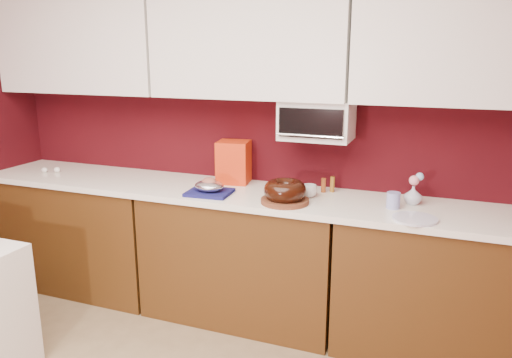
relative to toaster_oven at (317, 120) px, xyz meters
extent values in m
cube|color=#3C080D|center=(-0.45, 0.15, -0.12)|extent=(4.00, 0.02, 2.50)
cube|color=#4A2A0E|center=(-1.78, -0.17, -0.95)|extent=(1.31, 0.58, 0.86)
cube|color=#4A2A0E|center=(-0.45, -0.17, -0.95)|extent=(1.31, 0.58, 0.86)
cube|color=#4A2A0E|center=(0.88, -0.17, -0.95)|extent=(1.31, 0.58, 0.86)
cube|color=white|center=(-0.45, -0.17, -0.49)|extent=(4.00, 0.62, 0.04)
cube|color=white|center=(-1.78, -0.02, 0.48)|extent=(1.31, 0.33, 0.70)
cube|color=white|center=(-0.45, -0.02, 0.48)|extent=(1.31, 0.33, 0.70)
cube|color=white|center=(0.88, -0.02, 0.48)|extent=(1.31, 0.33, 0.70)
cube|color=white|center=(0.00, 0.00, 0.00)|extent=(0.45, 0.30, 0.25)
cube|color=black|center=(0.00, -0.16, 0.00)|extent=(0.40, 0.02, 0.18)
cylinder|color=silver|center=(0.00, -0.18, -0.07)|extent=(0.42, 0.02, 0.02)
cylinder|color=brown|center=(-0.11, -0.32, -0.46)|extent=(0.30, 0.30, 0.03)
torus|color=black|center=(-0.11, -0.32, -0.40)|extent=(0.27, 0.27, 0.11)
cube|color=#151651|center=(-0.63, -0.30, -0.46)|extent=(0.29, 0.26, 0.02)
ellipsoid|color=white|center=(-0.63, -0.30, -0.42)|extent=(0.21, 0.18, 0.07)
ellipsoid|color=#9D5847|center=(-0.63, -0.30, -0.40)|extent=(0.12, 0.11, 0.06)
cube|color=#B9120C|center=(-0.60, 0.03, -0.33)|extent=(0.24, 0.23, 0.30)
cylinder|color=black|center=(-0.17, -0.06, -0.46)|extent=(0.27, 0.27, 0.04)
imported|color=silver|center=(0.00, -0.14, -0.43)|extent=(0.12, 0.12, 0.10)
cylinder|color=#1C2E9C|center=(0.52, -0.19, -0.43)|extent=(0.10, 0.10, 0.10)
imported|color=silver|center=(0.62, -0.06, -0.41)|extent=(0.11, 0.11, 0.13)
sphere|color=pink|center=(0.62, -0.06, -0.33)|extent=(0.06, 0.06, 0.06)
sphere|color=#8FBCE6|center=(0.65, -0.04, -0.30)|extent=(0.05, 0.05, 0.05)
cylinder|color=white|center=(0.66, -0.36, -0.47)|extent=(0.28, 0.28, 0.01)
cylinder|color=brown|center=(0.06, 0.01, -0.43)|extent=(0.04, 0.04, 0.09)
ellipsoid|color=silver|center=(-2.08, -0.21, -0.46)|extent=(0.06, 0.05, 0.04)
ellipsoid|color=white|center=(-1.99, -0.18, -0.45)|extent=(0.06, 0.05, 0.04)
cylinder|color=brown|center=(0.11, 0.03, -0.42)|extent=(0.03, 0.03, 0.10)
camera|label=1|loc=(0.78, -3.10, 0.42)|focal=35.00mm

